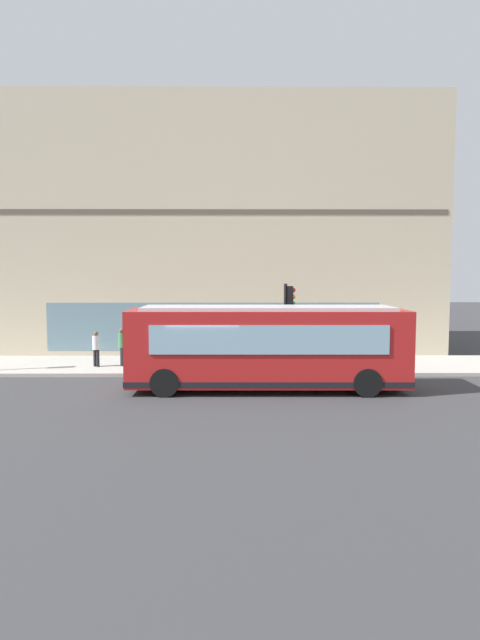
# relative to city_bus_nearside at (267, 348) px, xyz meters

# --- Properties ---
(ground) EXTENTS (120.00, 120.00, 0.00)m
(ground) POSITION_rel_city_bus_nearside_xyz_m (-0.09, 2.27, -1.55)
(ground) COLOR #38383A
(sidewalk_curb) EXTENTS (4.87, 40.00, 0.15)m
(sidewalk_curb) POSITION_rel_city_bus_nearside_xyz_m (4.94, 2.27, -1.48)
(sidewalk_curb) COLOR #B2ADA3
(sidewalk_curb) RESTS_ON ground
(building_corner) EXTENTS (8.97, 23.59, 13.19)m
(building_corner) POSITION_rel_city_bus_nearside_xyz_m (11.84, 2.27, 5.03)
(building_corner) COLOR beige
(building_corner) RESTS_ON ground
(city_bus_nearside) EXTENTS (2.67, 10.06, 3.07)m
(city_bus_nearside) POSITION_rel_city_bus_nearside_xyz_m (0.00, 0.00, 0.00)
(city_bus_nearside) COLOR red
(city_bus_nearside) RESTS_ON ground
(traffic_light_near_corner) EXTENTS (0.32, 0.49, 3.68)m
(traffic_light_near_corner) POSITION_rel_city_bus_nearside_xyz_m (2.93, -1.05, 1.16)
(traffic_light_near_corner) COLOR black
(traffic_light_near_corner) RESTS_ON sidewalk_curb
(fire_hydrant) EXTENTS (0.35, 0.35, 0.74)m
(fire_hydrant) POSITION_rel_city_bus_nearside_xyz_m (3.42, -0.10, -1.04)
(fire_hydrant) COLOR red
(fire_hydrant) RESTS_ON sidewalk_curb
(pedestrian_near_hydrant) EXTENTS (0.32, 0.32, 1.56)m
(pedestrian_near_hydrant) POSITION_rel_city_bus_nearside_xyz_m (4.21, 7.29, -0.51)
(pedestrian_near_hydrant) COLOR black
(pedestrian_near_hydrant) RESTS_ON sidewalk_curb
(pedestrian_by_light_pole) EXTENTS (0.32, 0.32, 1.83)m
(pedestrian_by_light_pole) POSITION_rel_city_bus_nearside_xyz_m (4.25, -3.44, -0.34)
(pedestrian_by_light_pole) COLOR #99994C
(pedestrian_by_light_pole) RESTS_ON sidewalk_curb
(pedestrian_near_building_entrance) EXTENTS (0.32, 0.32, 1.69)m
(pedestrian_near_building_entrance) POSITION_rel_city_bus_nearside_xyz_m (4.39, 6.19, -0.43)
(pedestrian_near_building_entrance) COLOR black
(pedestrian_near_building_entrance) RESTS_ON sidewalk_curb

